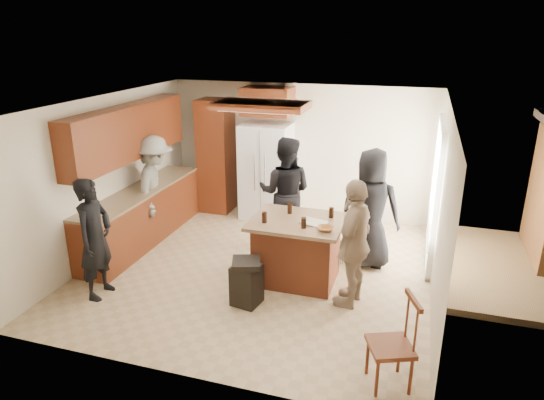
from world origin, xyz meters
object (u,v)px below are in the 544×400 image
(person_behind_left, at_px, (285,192))
(refrigerator, at_px, (266,172))
(trash_bin, at_px, (247,282))
(person_behind_right, at_px, (370,209))
(person_side_right, at_px, (354,243))
(kitchen_island, at_px, (297,250))
(spindle_chair, at_px, (392,346))
(person_front_left, at_px, (95,239))
(person_counter, at_px, (156,187))

(person_behind_left, relative_size, refrigerator, 1.02)
(person_behind_left, distance_m, trash_bin, 2.05)
(person_behind_right, relative_size, refrigerator, 1.02)
(person_side_right, bearing_deg, kitchen_island, -103.74)
(refrigerator, distance_m, spindle_chair, 4.90)
(person_behind_right, distance_m, person_side_right, 1.18)
(person_front_left, bearing_deg, person_counter, 5.44)
(refrigerator, bearing_deg, trash_bin, -76.89)
(person_behind_left, relative_size, person_counter, 1.03)
(person_front_left, xyz_separation_m, refrigerator, (1.27, 3.45, 0.07))
(refrigerator, relative_size, spindle_chair, 1.81)
(refrigerator, bearing_deg, person_behind_left, -58.57)
(refrigerator, bearing_deg, person_front_left, -110.14)
(spindle_chair, bearing_deg, person_side_right, 112.88)
(kitchen_island, distance_m, spindle_chair, 2.35)
(kitchen_island, relative_size, spindle_chair, 1.29)
(trash_bin, height_order, spindle_chair, spindle_chair)
(person_front_left, distance_m, person_side_right, 3.39)
(refrigerator, xyz_separation_m, kitchen_island, (1.18, -2.26, -0.43))
(kitchen_island, bearing_deg, trash_bin, -119.54)
(person_behind_left, height_order, refrigerator, person_behind_left)
(person_front_left, xyz_separation_m, trash_bin, (1.98, 0.37, -0.51))
(refrigerator, distance_m, trash_bin, 3.22)
(trash_bin, bearing_deg, person_behind_left, 91.00)
(person_behind_left, xyz_separation_m, refrigerator, (-0.68, 1.12, -0.02))
(person_behind_left, distance_m, refrigerator, 1.31)
(person_behind_left, bearing_deg, trash_bin, 86.17)
(spindle_chair, bearing_deg, person_behind_right, 101.73)
(person_side_right, height_order, person_counter, person_counter)
(person_counter, relative_size, spindle_chair, 1.78)
(spindle_chair, bearing_deg, refrigerator, 122.82)
(person_counter, bearing_deg, person_front_left, 169.77)
(person_front_left, bearing_deg, spindle_chair, -101.22)
(person_behind_right, relative_size, person_side_right, 1.06)
(person_side_right, xyz_separation_m, kitchen_island, (-0.85, 0.38, -0.38))
(person_counter, distance_m, kitchen_island, 2.86)
(person_behind_left, bearing_deg, spindle_chair, 118.50)
(person_behind_left, height_order, person_behind_right, person_behind_left)
(kitchen_island, distance_m, trash_bin, 0.95)
(person_side_right, bearing_deg, person_counter, -98.19)
(trash_bin, bearing_deg, person_front_left, -169.41)
(person_counter, bearing_deg, trash_bin, -143.70)
(person_behind_left, distance_m, person_behind_right, 1.46)
(person_front_left, relative_size, refrigerator, 0.92)
(person_side_right, distance_m, trash_bin, 1.49)
(person_counter, xyz_separation_m, kitchen_island, (2.70, -0.82, -0.41))
(person_counter, relative_size, kitchen_island, 1.39)
(person_front_left, distance_m, trash_bin, 2.08)
(person_front_left, relative_size, trash_bin, 2.64)
(person_behind_left, xyz_separation_m, kitchen_island, (0.50, -1.14, -0.44))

